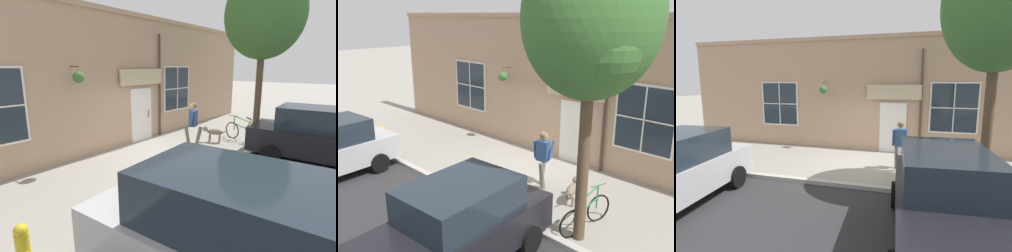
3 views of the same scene
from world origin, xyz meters
TOP-DOWN VIEW (x-y plane):
  - ground_plane at (0.00, 0.00)m, footprint 90.00×90.00m
  - storefront_facade at (-2.34, -0.01)m, footprint 0.95×18.00m
  - pedestrian_walking at (0.04, 1.22)m, footprint 0.64×0.55m
  - dog_on_leash at (0.22, 2.41)m, footprint 1.02×0.46m
  - street_tree_by_curb at (1.56, 3.53)m, footprint 2.91×2.62m
  - leaning_bicycle at (1.08, 3.36)m, footprint 1.73×0.28m
  - parked_car_mid_block at (4.04, 2.28)m, footprint 4.42×2.19m
  - fire_hydrant at (1.52, -5.35)m, footprint 0.34×0.20m

SIDE VIEW (x-z plane):
  - ground_plane at x=0.00m, z-range 0.00..0.00m
  - leaning_bicycle at x=1.08m, z-range -0.13..0.88m
  - fire_hydrant at x=1.52m, z-range 0.01..0.78m
  - dog_on_leash at x=0.22m, z-range 0.09..0.72m
  - parked_car_mid_block at x=4.04m, z-range 0.00..1.75m
  - pedestrian_walking at x=0.04m, z-range 0.17..1.86m
  - storefront_facade at x=-2.34m, z-range 0.00..4.88m
  - street_tree_by_curb at x=1.56m, z-range 1.51..7.89m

